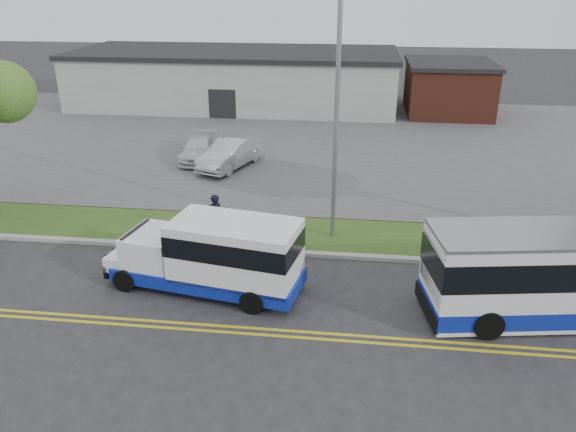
# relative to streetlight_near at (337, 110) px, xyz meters

# --- Properties ---
(ground) EXTENTS (140.00, 140.00, 0.00)m
(ground) POSITION_rel_streetlight_near_xyz_m (-3.00, -2.73, -5.23)
(ground) COLOR #28282B
(ground) RESTS_ON ground
(lane_line_north) EXTENTS (70.00, 0.12, 0.01)m
(lane_line_north) POSITION_rel_streetlight_near_xyz_m (-3.00, -6.58, -5.23)
(lane_line_north) COLOR gold
(lane_line_north) RESTS_ON ground
(lane_line_south) EXTENTS (70.00, 0.12, 0.01)m
(lane_line_south) POSITION_rel_streetlight_near_xyz_m (-3.00, -6.88, -5.23)
(lane_line_south) COLOR gold
(lane_line_south) RESTS_ON ground
(curb) EXTENTS (80.00, 0.30, 0.15)m
(curb) POSITION_rel_streetlight_near_xyz_m (-3.00, -1.63, -5.16)
(curb) COLOR #9E9B93
(curb) RESTS_ON ground
(verge) EXTENTS (80.00, 3.30, 0.10)m
(verge) POSITION_rel_streetlight_near_xyz_m (-3.00, 0.17, -5.18)
(verge) COLOR #2D501A
(verge) RESTS_ON ground
(parking_lot) EXTENTS (80.00, 25.00, 0.10)m
(parking_lot) POSITION_rel_streetlight_near_xyz_m (-3.00, 14.27, -5.18)
(parking_lot) COLOR #4C4C4F
(parking_lot) RESTS_ON ground
(commercial_building) EXTENTS (25.40, 10.40, 4.35)m
(commercial_building) POSITION_rel_streetlight_near_xyz_m (-9.00, 24.27, -3.05)
(commercial_building) COLOR #9E9E99
(commercial_building) RESTS_ON ground
(brick_wing) EXTENTS (6.30, 7.30, 3.90)m
(brick_wing) POSITION_rel_streetlight_near_xyz_m (7.50, 23.27, -3.27)
(brick_wing) COLOR brown
(brick_wing) RESTS_ON ground
(streetlight_near) EXTENTS (0.35, 1.53, 9.50)m
(streetlight_near) POSITION_rel_streetlight_near_xyz_m (0.00, 0.00, 0.00)
(streetlight_near) COLOR gray
(streetlight_near) RESTS_ON verge
(shuttle_bus) EXTENTS (6.90, 3.26, 2.55)m
(shuttle_bus) POSITION_rel_streetlight_near_xyz_m (-3.61, -4.47, -3.87)
(shuttle_bus) COLOR #0D2293
(shuttle_bus) RESTS_ON ground
(pedestrian) EXTENTS (0.81, 0.81, 1.90)m
(pedestrian) POSITION_rel_streetlight_near_xyz_m (-4.59, -0.83, -4.19)
(pedestrian) COLOR black
(pedestrian) RESTS_ON verge
(parked_car_a) EXTENTS (3.11, 4.93, 1.53)m
(parked_car_a) POSITION_rel_streetlight_near_xyz_m (-5.98, 8.16, -4.37)
(parked_car_a) COLOR #ADB0B5
(parked_car_a) RESTS_ON parking_lot
(parked_car_b) EXTENTS (2.12, 4.49, 1.27)m
(parked_car_b) POSITION_rel_streetlight_near_xyz_m (-8.04, 9.42, -4.50)
(parked_car_b) COLOR silver
(parked_car_b) RESTS_ON parking_lot
(grocery_bag_left) EXTENTS (0.32, 0.32, 0.32)m
(grocery_bag_left) POSITION_rel_streetlight_near_xyz_m (-4.89, -1.08, -4.97)
(grocery_bag_left) COLOR white
(grocery_bag_left) RESTS_ON verge
(grocery_bag_right) EXTENTS (0.32, 0.32, 0.32)m
(grocery_bag_right) POSITION_rel_streetlight_near_xyz_m (-4.29, -0.58, -4.97)
(grocery_bag_right) COLOR white
(grocery_bag_right) RESTS_ON verge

